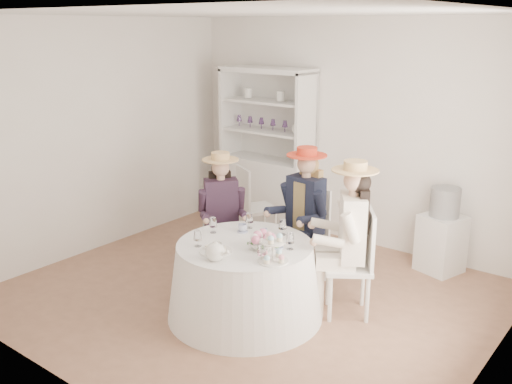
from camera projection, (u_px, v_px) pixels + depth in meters
The scene contains 23 objects.
ground at pixel (250, 294), 5.72m from camera, with size 4.50×4.50×0.00m, color brown.
ceiling at pixel (249, 13), 4.96m from camera, with size 4.50×4.50×0.00m, color white.
wall_back at pixel (352, 133), 6.86m from camera, with size 4.50×4.50×0.00m, color white.
wall_front at pixel (65, 219), 3.83m from camera, with size 4.50×4.50×0.00m, color white.
wall_left at pixel (99, 136), 6.66m from camera, with size 4.50×4.50×0.00m, color white.
wall_right at pixel (499, 209), 4.02m from camera, with size 4.50×4.50×0.00m, color white.
tea_table at pixel (245, 280), 5.23m from camera, with size 1.43×1.43×0.71m.
hutch at pixel (268, 172), 7.50m from camera, with size 1.33×0.70×2.09m.
side_table at pixel (441, 243), 6.20m from camera, with size 0.41×0.41×0.63m, color silver.
hatbox at pixel (445, 202), 6.06m from camera, with size 0.31×0.31×0.31m, color black.
guest_left at pixel (222, 208), 5.98m from camera, with size 0.58×0.56×1.35m.
guest_mid at pixel (304, 207), 5.80m from camera, with size 0.53×0.55×1.44m.
guest_right at pixel (349, 230), 5.12m from camera, with size 0.63×0.59×1.47m.
spare_chair at pixel (252, 204), 6.88m from camera, with size 0.55×0.55×0.98m.
teacup_a at pixel (243, 229), 5.41m from camera, with size 0.09×0.09×0.07m, color white.
teacup_b at pixel (264, 233), 5.31m from camera, with size 0.07×0.07×0.06m, color white.
teacup_c at pixel (277, 244), 5.02m from camera, with size 0.10×0.10×0.08m, color white.
flower_bowl at pixel (263, 246), 4.99m from camera, with size 0.24×0.24×0.06m, color white.
flower_arrangement at pixel (264, 239), 4.97m from camera, with size 0.21×0.21×0.08m.
table_teapot at pixel (216, 252), 4.75m from camera, with size 0.23×0.17×0.18m.
sandwich_plate at pixel (216, 250), 4.94m from camera, with size 0.28×0.28×0.06m.
cupcake_stand at pixel (273, 252), 4.71m from camera, with size 0.26×0.26×0.24m.
stemware_set at pixel (245, 236), 5.10m from camera, with size 0.89×0.89×0.15m.
Camera 1 is at (3.23, -4.08, 2.60)m, focal length 40.00 mm.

